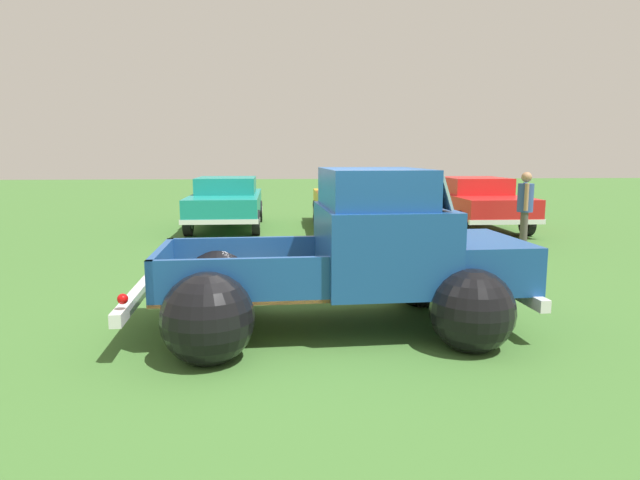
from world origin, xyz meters
TOP-DOWN VIEW (x-y plane):
  - ground_plane at (0.00, 0.00)m, footprint 80.00×80.00m
  - vintage_pickup_truck at (0.39, 0.02)m, footprint 4.71×2.94m
  - show_car_0 at (-2.11, 9.28)m, footprint 1.99×4.53m
  - show_car_1 at (1.31, 9.29)m, footprint 1.82×4.31m
  - show_car_2 at (4.91, 8.74)m, footprint 1.95×4.46m
  - spectator_0 at (2.00, 3.48)m, footprint 0.46×0.50m
  - spectator_1 at (4.80, 5.31)m, footprint 0.43×0.53m
  - lane_cone_0 at (1.47, 2.53)m, footprint 0.36×0.36m
  - lane_cone_1 at (1.90, 2.99)m, footprint 0.36×0.36m

SIDE VIEW (x-z plane):
  - ground_plane at x=0.00m, z-range 0.00..0.00m
  - lane_cone_0 at x=1.47m, z-range 0.00..0.63m
  - lane_cone_1 at x=1.90m, z-range 0.00..0.63m
  - vintage_pickup_truck at x=0.39m, z-range -0.22..1.74m
  - show_car_1 at x=1.31m, z-range 0.06..1.49m
  - show_car_2 at x=4.91m, z-range 0.07..1.50m
  - show_car_0 at x=-2.11m, z-range 0.07..1.50m
  - spectator_1 at x=4.80m, z-range 0.12..1.82m
  - spectator_0 at x=2.00m, z-range 0.12..1.86m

